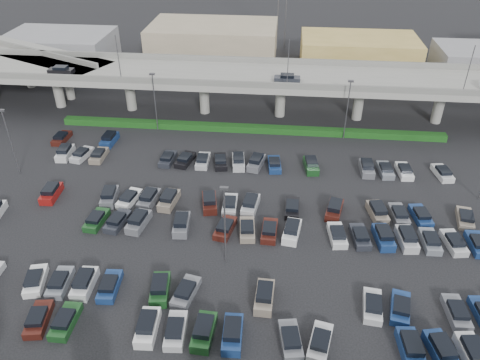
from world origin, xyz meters
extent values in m
plane|color=black|center=(0.00, 0.00, 0.00)|extent=(280.00, 280.00, 0.00)
cube|color=gray|center=(0.00, 32.00, 7.25)|extent=(150.00, 13.00, 1.10)
cube|color=slate|center=(0.00, 25.75, 8.30)|extent=(150.00, 0.50, 1.00)
cube|color=slate|center=(0.00, 38.25, 8.30)|extent=(150.00, 0.50, 1.00)
cylinder|color=gray|center=(-37.00, 32.00, 3.35)|extent=(1.80, 1.80, 6.70)
cube|color=slate|center=(-37.00, 32.00, 6.50)|extent=(2.60, 9.75, 0.50)
cylinder|color=gray|center=(-23.00, 32.00, 3.35)|extent=(1.80, 1.80, 6.70)
cube|color=slate|center=(-23.00, 32.00, 6.50)|extent=(2.60, 9.75, 0.50)
cylinder|color=gray|center=(-9.00, 32.00, 3.35)|extent=(1.80, 1.80, 6.70)
cube|color=slate|center=(-9.00, 32.00, 6.50)|extent=(2.60, 9.75, 0.50)
cylinder|color=gray|center=(5.00, 32.00, 3.35)|extent=(1.80, 1.80, 6.70)
cube|color=slate|center=(5.00, 32.00, 6.50)|extent=(2.60, 9.75, 0.50)
cylinder|color=gray|center=(19.00, 32.00, 3.35)|extent=(1.80, 1.80, 6.70)
cube|color=slate|center=(19.00, 32.00, 6.50)|extent=(2.60, 9.75, 0.50)
cylinder|color=gray|center=(33.00, 32.00, 3.35)|extent=(1.80, 1.80, 6.70)
cube|color=slate|center=(33.00, 32.00, 6.50)|extent=(2.60, 9.75, 0.50)
cube|color=black|center=(-34.00, 29.00, 8.21)|extent=(4.40, 1.82, 0.82)
cube|color=black|center=(-34.00, 29.00, 8.84)|extent=(2.30, 1.60, 0.50)
cube|color=#272A32|center=(6.00, 29.00, 8.21)|extent=(4.40, 1.82, 0.82)
cube|color=black|center=(6.00, 29.00, 8.84)|extent=(2.30, 1.60, 0.50)
cylinder|color=#4A494E|center=(-22.00, 25.90, 11.80)|extent=(0.14, 0.14, 8.00)
cylinder|color=#4A494E|center=(6.00, 25.90, 11.80)|extent=(0.14, 0.14, 8.00)
cylinder|color=#4A494E|center=(34.00, 25.90, 11.80)|extent=(0.14, 0.14, 8.00)
cube|color=gray|center=(-52.00, 43.00, 7.25)|extent=(50.93, 30.13, 1.10)
cube|color=slate|center=(-52.00, 43.00, 8.30)|extent=(47.34, 22.43, 1.00)
cylinder|color=gray|center=(-47.47, 40.89, 3.35)|extent=(1.60, 1.60, 6.70)
cylinder|color=gray|center=(-36.59, 35.82, 3.35)|extent=(1.60, 1.60, 6.70)
cube|color=#113A11|center=(0.00, 25.00, 0.55)|extent=(66.00, 1.60, 1.10)
cube|color=#411711|center=(-17.25, -18.50, 0.41)|extent=(2.48, 4.63, 0.82)
cube|color=black|center=(-17.25, -18.70, 1.04)|extent=(1.94, 2.52, 0.50)
cube|color=#19471E|center=(-14.50, -18.50, 0.41)|extent=(1.82, 4.40, 0.82)
cube|color=black|center=(-14.50, -18.70, 1.04)|extent=(1.60, 2.30, 0.50)
cube|color=white|center=(-6.25, -18.50, 0.53)|extent=(2.04, 4.49, 1.05)
cube|color=black|center=(-6.25, -18.50, 1.34)|extent=(1.73, 2.68, 0.65)
cube|color=silver|center=(-3.50, -18.50, 0.41)|extent=(2.11, 4.51, 0.82)
cube|color=black|center=(-3.50, -18.70, 1.04)|extent=(1.75, 2.40, 0.50)
cube|color=#19471E|center=(-0.75, -18.50, 0.53)|extent=(2.06, 4.49, 1.05)
cube|color=black|center=(-0.75, -18.50, 1.34)|extent=(1.74, 2.69, 0.65)
cube|color=navy|center=(2.00, -18.50, 0.53)|extent=(1.97, 4.46, 1.05)
cube|color=black|center=(2.00, -18.50, 1.34)|extent=(1.69, 2.65, 0.65)
cube|color=slate|center=(7.50, -18.50, 0.41)|extent=(2.53, 4.64, 0.82)
cube|color=black|center=(7.50, -18.70, 1.04)|extent=(1.96, 2.54, 0.50)
cube|color=silver|center=(10.25, -18.50, 0.41)|extent=(2.75, 4.69, 0.82)
cube|color=black|center=(10.25, -18.70, 1.04)|extent=(2.07, 2.60, 0.50)
cube|color=navy|center=(18.50, -18.50, 0.53)|extent=(2.12, 4.51, 1.05)
cube|color=black|center=(18.50, -18.50, 1.34)|extent=(1.78, 2.70, 0.65)
cube|color=navy|center=(21.25, -18.50, 0.53)|extent=(2.68, 4.68, 1.05)
cube|color=black|center=(21.25, -18.50, 1.34)|extent=(2.10, 2.87, 0.65)
cube|color=silver|center=(24.00, -18.50, 0.53)|extent=(2.31, 4.58, 1.05)
cube|color=black|center=(24.00, -18.50, 1.34)|extent=(1.89, 2.77, 0.65)
cube|color=white|center=(-20.00, -13.50, 0.41)|extent=(2.82, 4.71, 0.82)
cube|color=black|center=(-20.00, -13.69, 1.04)|extent=(2.11, 2.62, 0.50)
cube|color=slate|center=(-17.25, -13.50, 0.41)|extent=(2.14, 4.52, 0.82)
cube|color=black|center=(-17.25, -13.70, 1.04)|extent=(1.77, 2.41, 0.50)
cube|color=silver|center=(-14.50, -13.50, 0.53)|extent=(1.99, 4.47, 1.05)
cube|color=black|center=(-14.50, -13.50, 1.34)|extent=(1.70, 2.66, 0.65)
cube|color=navy|center=(-11.75, -13.50, 0.41)|extent=(2.10, 4.51, 0.82)
cube|color=black|center=(-11.75, -13.70, 1.04)|extent=(1.74, 2.40, 0.50)
cube|color=#19471E|center=(-6.25, -13.50, 0.53)|extent=(2.37, 4.60, 1.05)
cube|color=black|center=(-6.25, -13.50, 1.34)|extent=(1.92, 2.78, 0.65)
cube|color=slate|center=(-3.50, -13.50, 0.41)|extent=(2.69, 4.68, 0.82)
cube|color=black|center=(-3.50, -13.70, 1.04)|extent=(2.04, 2.58, 0.50)
cube|color=gray|center=(4.75, -13.50, 0.53)|extent=(1.99, 4.47, 1.05)
cube|color=black|center=(4.75, -13.50, 1.34)|extent=(1.70, 2.66, 0.65)
cube|color=silver|center=(15.75, -13.50, 0.41)|extent=(2.31, 4.58, 0.82)
cube|color=black|center=(15.75, -13.70, 1.04)|extent=(1.85, 2.47, 0.50)
cube|color=navy|center=(18.50, -13.50, 0.41)|extent=(2.73, 4.69, 0.82)
cube|color=black|center=(18.50, -13.70, 1.04)|extent=(2.06, 2.59, 0.50)
cube|color=slate|center=(24.00, -13.50, 0.41)|extent=(2.04, 4.49, 0.82)
cube|color=black|center=(24.00, -13.70, 1.04)|extent=(1.72, 2.38, 0.50)
cube|color=#19471E|center=(-17.25, -2.50, 0.41)|extent=(2.20, 4.54, 0.82)
cube|color=black|center=(-17.25, -2.70, 1.04)|extent=(1.80, 2.43, 0.50)
cube|color=#272A32|center=(-14.50, -2.50, 0.41)|extent=(2.56, 4.65, 0.82)
cube|color=black|center=(-14.50, -2.70, 1.04)|extent=(1.98, 2.54, 0.50)
cube|color=slate|center=(-11.75, -2.50, 0.53)|extent=(2.48, 4.63, 1.05)
cube|color=black|center=(-11.75, -2.50, 1.34)|extent=(1.98, 2.82, 0.65)
cube|color=slate|center=(-6.25, -2.50, 0.53)|extent=(2.16, 4.53, 1.05)
cube|color=black|center=(-6.25, -2.50, 1.34)|extent=(1.80, 2.72, 0.65)
cube|color=#411711|center=(-0.75, -2.50, 0.41)|extent=(2.63, 4.67, 0.82)
cube|color=black|center=(-0.75, -2.70, 1.04)|extent=(2.02, 2.57, 0.50)
cube|color=gray|center=(2.00, -2.50, 0.41)|extent=(2.28, 4.57, 0.82)
cube|color=black|center=(2.00, -2.70, 1.04)|extent=(1.84, 2.46, 0.50)
cube|color=#411711|center=(4.75, -2.50, 0.41)|extent=(1.98, 4.46, 0.82)
cube|color=black|center=(4.75, -2.70, 1.04)|extent=(1.69, 2.36, 0.50)
cube|color=white|center=(7.50, -2.50, 0.53)|extent=(2.48, 4.63, 1.05)
cube|color=black|center=(7.50, -2.50, 1.34)|extent=(1.99, 2.82, 0.65)
cube|color=silver|center=(13.00, -2.50, 0.41)|extent=(2.31, 4.58, 0.82)
cube|color=black|center=(13.00, -2.70, 1.04)|extent=(1.85, 2.47, 0.50)
cube|color=#272A32|center=(15.75, -2.50, 0.41)|extent=(2.33, 4.59, 0.82)
cube|color=black|center=(15.75, -2.70, 1.04)|extent=(1.87, 2.48, 0.50)
cube|color=navy|center=(18.50, -2.50, 0.53)|extent=(2.35, 4.59, 1.05)
cube|color=black|center=(18.50, -2.50, 1.34)|extent=(1.91, 2.78, 0.65)
cube|color=silver|center=(21.25, -2.50, 0.53)|extent=(2.21, 4.54, 1.05)
cube|color=black|center=(21.25, -2.50, 1.34)|extent=(1.83, 2.73, 0.65)
cube|color=slate|center=(24.00, -2.50, 0.41)|extent=(1.94, 4.45, 0.82)
cube|color=black|center=(24.00, -2.70, 1.04)|extent=(1.66, 2.34, 0.50)
cube|color=silver|center=(26.75, -2.50, 0.41)|extent=(2.46, 4.62, 0.82)
cube|color=black|center=(26.75, -2.70, 1.04)|extent=(1.93, 2.51, 0.50)
cube|color=navy|center=(29.50, -2.50, 0.41)|extent=(1.92, 4.44, 0.82)
cube|color=black|center=(29.50, -2.70, 1.04)|extent=(1.65, 2.34, 0.50)
cube|color=maroon|center=(-25.50, 2.50, 0.53)|extent=(2.05, 4.49, 1.05)
cube|color=black|center=(-25.50, 2.50, 1.34)|extent=(1.74, 2.68, 0.65)
cube|color=slate|center=(-17.25, 2.50, 0.53)|extent=(2.37, 4.60, 1.05)
cube|color=black|center=(-17.25, 2.50, 1.34)|extent=(1.92, 2.78, 0.65)
cube|color=white|center=(-14.50, 2.50, 0.41)|extent=(2.70, 4.68, 0.82)
cube|color=black|center=(-14.50, 2.30, 1.04)|extent=(2.05, 2.58, 0.50)
cube|color=slate|center=(-11.75, 2.50, 0.53)|extent=(2.42, 4.61, 1.05)
cube|color=black|center=(-11.75, 2.50, 1.34)|extent=(1.95, 2.80, 0.65)
cube|color=gray|center=(-9.00, 2.50, 0.53)|extent=(2.35, 4.59, 1.05)
cube|color=black|center=(-9.00, 2.50, 1.34)|extent=(1.91, 2.78, 0.65)
cube|color=#411711|center=(-3.50, 2.50, 0.53)|extent=(2.66, 4.67, 1.05)
cube|color=black|center=(-3.50, 2.50, 1.34)|extent=(2.09, 2.87, 0.65)
cube|color=silver|center=(-0.75, 2.50, 0.41)|extent=(1.97, 4.46, 0.82)
cube|color=black|center=(-0.75, 2.30, 1.04)|extent=(1.68, 2.35, 0.50)
cube|color=silver|center=(2.00, 2.50, 0.53)|extent=(2.37, 4.60, 1.05)
cube|color=black|center=(2.00, 2.50, 1.34)|extent=(1.92, 2.78, 0.65)
cube|color=black|center=(7.50, 2.50, 0.41)|extent=(1.95, 4.45, 0.82)
cube|color=black|center=(7.50, 2.30, 1.04)|extent=(1.67, 2.35, 0.50)
cube|color=#411711|center=(13.00, 2.50, 0.53)|extent=(2.76, 4.70, 1.05)
cube|color=black|center=(13.00, 2.50, 1.34)|extent=(2.14, 2.89, 0.65)
cube|color=gray|center=(18.50, 2.50, 0.53)|extent=(2.57, 4.65, 1.05)
cube|color=black|center=(18.50, 2.50, 1.34)|extent=(2.04, 2.84, 0.65)
cube|color=slate|center=(21.25, 2.50, 0.41)|extent=(2.21, 4.55, 0.82)
cube|color=black|center=(21.25, 2.30, 1.04)|extent=(1.81, 2.44, 0.50)
cube|color=navy|center=(24.00, 2.50, 0.41)|extent=(2.44, 4.62, 0.82)
cube|color=black|center=(24.00, 2.30, 1.04)|extent=(1.92, 2.51, 0.50)
cube|color=gray|center=(29.50, 2.50, 0.41)|extent=(2.57, 4.65, 0.82)
cube|color=black|center=(29.50, 2.30, 1.04)|extent=(1.98, 2.55, 0.50)
cube|color=silver|center=(-28.25, 13.50, 0.53)|extent=(2.16, 4.53, 1.05)
cube|color=black|center=(-28.25, 13.50, 1.34)|extent=(1.80, 2.72, 0.65)
cube|color=silver|center=(-25.50, 13.50, 0.41)|extent=(2.62, 4.66, 0.82)
cube|color=black|center=(-25.50, 13.30, 1.04)|extent=(2.01, 2.56, 0.50)
cube|color=gray|center=(-22.75, 13.50, 0.41)|extent=(1.86, 4.42, 0.82)
cube|color=black|center=(-22.75, 13.30, 1.04)|extent=(1.62, 2.31, 0.50)
cube|color=#272A32|center=(-11.75, 13.50, 0.41)|extent=(2.13, 4.52, 0.82)
cube|color=black|center=(-11.75, 13.30, 1.04)|extent=(1.76, 2.41, 0.50)
cube|color=black|center=(-9.00, 13.50, 0.41)|extent=(2.70, 4.68, 0.82)
cube|color=black|center=(-9.00, 13.30, 1.04)|extent=(2.05, 2.58, 0.50)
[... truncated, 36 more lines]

